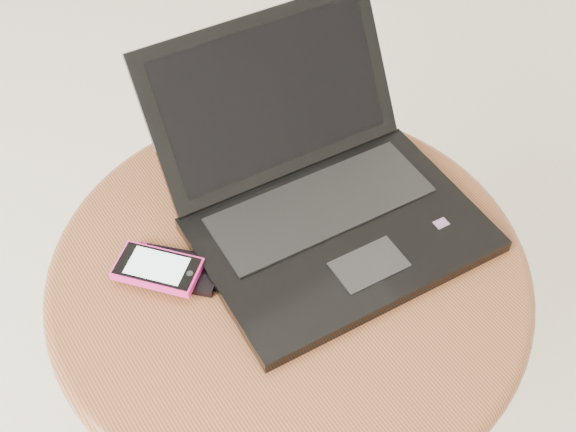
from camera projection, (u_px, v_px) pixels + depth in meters
table at (289, 309)px, 1.00m from camera, size 0.62×0.62×0.49m
laptop at (320, 193)px, 0.94m from camera, size 0.38×0.39×0.21m
phone_black at (175, 269)px, 0.90m from camera, size 0.12×0.12×0.01m
phone_pink at (158, 269)px, 0.89m from camera, size 0.11×0.12×0.01m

